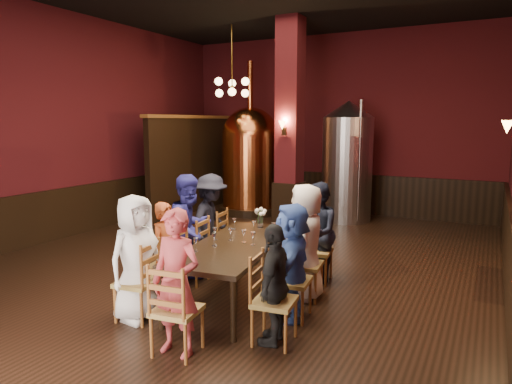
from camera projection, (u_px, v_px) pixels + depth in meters
The scene contains 40 objects.
room at pixel (238, 126), 7.28m from camera, with size 10.00×10.02×4.50m.
wainscot_right at pixel (511, 268), 5.74m from camera, with size 0.08×9.90×1.00m, color black.
wainscot_back at pixel (332, 192), 11.90m from camera, with size 7.90×0.08×1.00m, color black.
wainscot_left at pixel (71, 211), 9.35m from camera, with size 0.08×9.90×1.00m, color black.
column at pixel (290, 125), 9.87m from camera, with size 0.58×0.58×4.50m, color #410D12.
partition at pixel (192, 166), 11.70m from camera, with size 0.22×3.50×2.40m, color black.
pendant_cluster at pixel (232, 87), 10.51m from camera, with size 0.90×0.90×1.70m, color #A57226, non-canonical shape.
sconce_column at pixel (284, 127), 9.61m from camera, with size 0.20×0.20×0.36m, color black, non-canonical shape.
dining_table at pixel (236, 248), 5.97m from camera, with size 1.30×2.51×0.75m.
chair_0 at pixel (137, 282), 5.36m from camera, with size 0.46×0.46×0.92m, color brown, non-canonical shape.
person_0 at pixel (136, 258), 5.32m from camera, with size 0.73×0.48×1.50m, color white.
chair_1 at pixel (167, 265), 5.98m from camera, with size 0.46×0.46×0.92m, color brown, non-canonical shape.
person_1 at pixel (166, 251), 5.96m from camera, with size 0.47×0.31×1.30m, color #9C3F1A.
chair_2 at pixel (191, 252), 6.60m from camera, with size 0.46×0.46×0.92m, color brown, non-canonical shape.
person_2 at pixel (190, 229), 6.55m from camera, with size 0.77×0.38×1.59m, color navy.
chair_3 at pixel (211, 240), 7.22m from camera, with size 0.46×0.46×0.92m, color brown, non-canonical shape.
person_3 at pixel (211, 222), 7.17m from camera, with size 0.98×0.56×1.52m, color black.
chair_4 at pixel (275, 301), 4.78m from camera, with size 0.46×0.46×0.92m, color brown, non-canonical shape.
person_4 at pixel (275, 284), 4.76m from camera, with size 0.76×0.32×1.29m, color black.
chair_5 at pixel (292, 280), 5.41m from camera, with size 0.46×0.46×0.92m, color brown, non-canonical shape.
person_5 at pixel (292, 261), 5.37m from camera, with size 1.29×0.41×1.40m, color #3A5CAF.
chair_6 at pixel (305, 264), 6.02m from camera, with size 0.46×0.46×0.92m, color brown, non-canonical shape.
person_6 at pixel (306, 242), 5.97m from camera, with size 0.75×0.49×1.53m, color silver.
chair_7 at pixel (316, 251), 6.64m from camera, with size 0.46×0.46×0.92m, color brown, non-canonical shape.
person_7 at pixel (317, 232), 6.60m from camera, with size 0.71×0.35×1.47m, color #181D30.
chair_8 at pixel (177, 310), 4.56m from camera, with size 0.46×0.46×0.92m, color brown, non-canonical shape.
person_8 at pixel (176, 283), 4.52m from camera, with size 0.54×0.36×1.49m, color #A9383D.
copper_kettle at pixel (250, 159), 11.60m from camera, with size 1.61×1.61×3.79m.
steel_vessel at pixel (347, 161), 10.66m from camera, with size 1.26×1.26×2.80m.
rose_vase at pixel (260, 214), 6.82m from camera, with size 0.18×0.18×0.30m.
wine_glass_0 at pixel (196, 245), 5.56m from camera, with size 0.07×0.07×0.17m, color white, non-canonical shape.
wine_glass_1 at pixel (180, 252), 5.27m from camera, with size 0.07×0.07×0.17m, color white, non-canonical shape.
wine_glass_2 at pixel (254, 227), 6.51m from camera, with size 0.07×0.07×0.17m, color white, non-canonical shape.
wine_glass_3 at pixel (231, 234), 6.08m from camera, with size 0.07×0.07×0.17m, color white, non-canonical shape.
wine_glass_4 at pixel (215, 234), 6.11m from camera, with size 0.07×0.07×0.17m, color white, non-canonical shape.
wine_glass_5 at pixel (214, 240), 5.80m from camera, with size 0.07×0.07×0.17m, color white, non-canonical shape.
wine_glass_6 at pixel (244, 236), 5.98m from camera, with size 0.07×0.07×0.17m, color white, non-canonical shape.
wine_glass_7 at pixel (253, 239), 5.86m from camera, with size 0.07×0.07×0.17m, color white, non-canonical shape.
wine_glass_8 at pixel (234, 224), 6.69m from camera, with size 0.07×0.07×0.17m, color white, non-canonical shape.
wine_glass_9 at pixel (274, 229), 6.38m from camera, with size 0.07×0.07×0.17m, color white, non-canonical shape.
Camera 1 is at (3.65, -6.39, 2.33)m, focal length 32.00 mm.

